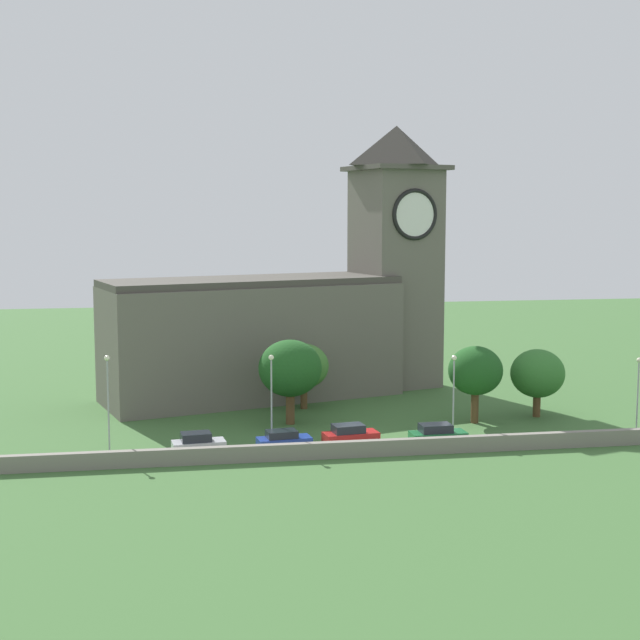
{
  "coord_description": "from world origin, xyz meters",
  "views": [
    {
      "loc": [
        -14.93,
        -71.71,
        19.11
      ],
      "look_at": [
        -1.28,
        8.64,
        9.42
      ],
      "focal_mm": 51.14,
      "sensor_mm": 36.0,
      "label": 1
    }
  ],
  "objects_px": {
    "car_silver": "(198,444)",
    "streetlamp_east_mid": "(638,381)",
    "streetlamp_west_mid": "(271,385)",
    "church": "(300,310)",
    "streetlamp_central": "(454,382)",
    "tree_riverside_east": "(538,374)",
    "tree_by_tower": "(304,366)",
    "streetlamp_west_end": "(108,388)",
    "car_green": "(437,435)",
    "car_blue": "(284,440)",
    "car_red": "(350,435)",
    "tree_riverside_west": "(290,369)",
    "tree_churchyard": "(475,371)"
  },
  "relations": [
    {
      "from": "car_silver",
      "to": "streetlamp_east_mid",
      "type": "bearing_deg",
      "value": 3.91
    },
    {
      "from": "streetlamp_west_mid",
      "to": "streetlamp_east_mid",
      "type": "height_order",
      "value": "streetlamp_west_mid"
    },
    {
      "from": "church",
      "to": "streetlamp_central",
      "type": "bearing_deg",
      "value": -62.93
    },
    {
      "from": "church",
      "to": "tree_riverside_east",
      "type": "relative_size",
      "value": 5.9
    },
    {
      "from": "tree_by_tower",
      "to": "streetlamp_west_end",
      "type": "bearing_deg",
      "value": -143.76
    },
    {
      "from": "tree_riverside_east",
      "to": "streetlamp_east_mid",
      "type": "bearing_deg",
      "value": -40.63
    },
    {
      "from": "car_green",
      "to": "tree_by_tower",
      "type": "distance_m",
      "value": 18.43
    },
    {
      "from": "car_silver",
      "to": "tree_riverside_east",
      "type": "bearing_deg",
      "value": 15.04
    },
    {
      "from": "car_blue",
      "to": "tree_by_tower",
      "type": "height_order",
      "value": "tree_by_tower"
    },
    {
      "from": "car_red",
      "to": "streetlamp_west_end",
      "type": "relative_size",
      "value": 0.6
    },
    {
      "from": "church",
      "to": "car_red",
      "type": "xyz_separation_m",
      "value": [
        0.79,
        -22.5,
        -7.93
      ]
    },
    {
      "from": "streetlamp_west_mid",
      "to": "tree_riverside_west",
      "type": "height_order",
      "value": "tree_riverside_west"
    },
    {
      "from": "streetlamp_central",
      "to": "tree_riverside_east",
      "type": "bearing_deg",
      "value": 28.73
    },
    {
      "from": "car_blue",
      "to": "tree_riverside_east",
      "type": "bearing_deg",
      "value": 17.82
    },
    {
      "from": "car_silver",
      "to": "tree_riverside_west",
      "type": "bearing_deg",
      "value": 47.72
    },
    {
      "from": "car_silver",
      "to": "car_blue",
      "type": "bearing_deg",
      "value": 4.41
    },
    {
      "from": "tree_riverside_east",
      "to": "streetlamp_central",
      "type": "bearing_deg",
      "value": -151.27
    },
    {
      "from": "church",
      "to": "car_red",
      "type": "distance_m",
      "value": 23.87
    },
    {
      "from": "streetlamp_east_mid",
      "to": "car_silver",
      "type": "bearing_deg",
      "value": -176.09
    },
    {
      "from": "streetlamp_west_end",
      "to": "streetlamp_west_mid",
      "type": "xyz_separation_m",
      "value": [
        13.16,
        0.2,
        -0.2
      ]
    },
    {
      "from": "streetlamp_west_end",
      "to": "tree_riverside_west",
      "type": "relative_size",
      "value": 1.01
    },
    {
      "from": "streetlamp_central",
      "to": "tree_churchyard",
      "type": "relative_size",
      "value": 0.98
    },
    {
      "from": "church",
      "to": "streetlamp_west_mid",
      "type": "xyz_separation_m",
      "value": [
        -5.44,
        -20.47,
        -3.93
      ]
    },
    {
      "from": "tree_by_tower",
      "to": "streetlamp_west_mid",
      "type": "bearing_deg",
      "value": -109.92
    },
    {
      "from": "car_red",
      "to": "tree_riverside_west",
      "type": "bearing_deg",
      "value": 113.39
    },
    {
      "from": "car_blue",
      "to": "streetlamp_central",
      "type": "bearing_deg",
      "value": 9.77
    },
    {
      "from": "streetlamp_central",
      "to": "tree_riverside_west",
      "type": "distance_m",
      "value": 14.75
    },
    {
      "from": "car_green",
      "to": "streetlamp_west_end",
      "type": "xyz_separation_m",
      "value": [
        -26.48,
        2.88,
        4.19
      ]
    },
    {
      "from": "car_red",
      "to": "tree_riverside_east",
      "type": "distance_m",
      "value": 21.17
    },
    {
      "from": "car_blue",
      "to": "car_silver",
      "type": "bearing_deg",
      "value": -175.59
    },
    {
      "from": "tree_by_tower",
      "to": "tree_churchyard",
      "type": "distance_m",
      "value": 16.8
    },
    {
      "from": "streetlamp_west_mid",
      "to": "church",
      "type": "bearing_deg",
      "value": 75.12
    },
    {
      "from": "streetlamp_west_end",
      "to": "car_red",
      "type": "bearing_deg",
      "value": -5.41
    },
    {
      "from": "streetlamp_west_mid",
      "to": "streetlamp_west_end",
      "type": "bearing_deg",
      "value": -179.14
    },
    {
      "from": "streetlamp_west_end",
      "to": "car_green",
      "type": "bearing_deg",
      "value": -6.2
    },
    {
      "from": "car_green",
      "to": "streetlamp_central",
      "type": "xyz_separation_m",
      "value": [
        2.43,
        3.37,
        3.71
      ]
    },
    {
      "from": "streetlamp_west_end",
      "to": "tree_riverside_east",
      "type": "distance_m",
      "value": 39.29
    },
    {
      "from": "car_silver",
      "to": "tree_riverside_west",
      "type": "height_order",
      "value": "tree_riverside_west"
    },
    {
      "from": "streetlamp_west_end",
      "to": "tree_by_tower",
      "type": "height_order",
      "value": "streetlamp_west_end"
    },
    {
      "from": "streetlamp_west_end",
      "to": "church",
      "type": "bearing_deg",
      "value": 48.02
    },
    {
      "from": "car_blue",
      "to": "tree_riverside_west",
      "type": "distance_m",
      "value": 10.09
    },
    {
      "from": "church",
      "to": "tree_churchyard",
      "type": "relative_size",
      "value": 5.35
    },
    {
      "from": "car_silver",
      "to": "car_green",
      "type": "relative_size",
      "value": 0.93
    },
    {
      "from": "streetlamp_central",
      "to": "streetlamp_east_mid",
      "type": "height_order",
      "value": "streetlamp_central"
    },
    {
      "from": "church",
      "to": "car_silver",
      "type": "bearing_deg",
      "value": -116.49
    },
    {
      "from": "church",
      "to": "car_blue",
      "type": "distance_m",
      "value": 24.61
    },
    {
      "from": "church",
      "to": "car_silver",
      "type": "height_order",
      "value": "church"
    },
    {
      "from": "church",
      "to": "streetlamp_west_mid",
      "type": "distance_m",
      "value": 21.54
    },
    {
      "from": "tree_churchyard",
      "to": "car_green",
      "type": "bearing_deg",
      "value": -128.08
    },
    {
      "from": "streetlamp_west_end",
      "to": "streetlamp_west_mid",
      "type": "bearing_deg",
      "value": 0.86
    }
  ]
}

